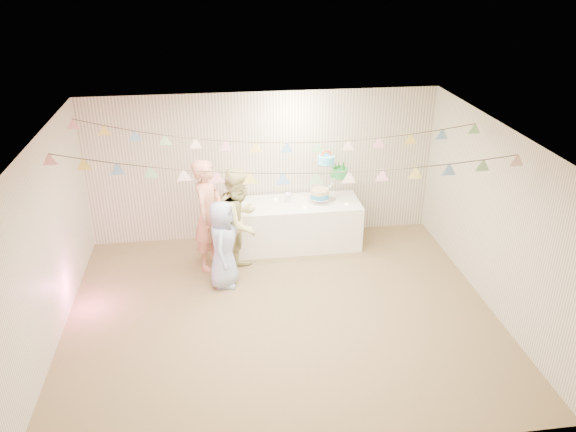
{
  "coord_description": "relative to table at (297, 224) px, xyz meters",
  "views": [
    {
      "loc": [
        -0.81,
        -6.55,
        4.7
      ],
      "look_at": [
        0.2,
        0.8,
        1.15
      ],
      "focal_mm": 35.0,
      "sensor_mm": 36.0,
      "label": 1
    }
  ],
  "objects": [
    {
      "name": "person_adult_a",
      "position": [
        -1.49,
        -0.51,
        0.51
      ],
      "size": [
        0.66,
        0.78,
        1.83
      ],
      "primitive_type": "imported",
      "rotation": [
        0.0,
        0.0,
        1.17
      ],
      "color": "tan",
      "rests_on": "floor"
    },
    {
      "name": "floor",
      "position": [
        -0.52,
        -2.02,
        -0.4
      ],
      "size": [
        6.0,
        6.0,
        0.0
      ],
      "primitive_type": "plane",
      "color": "brown",
      "rests_on": "ground"
    },
    {
      "name": "bunting_front",
      "position": [
        -0.52,
        -2.22,
        1.92
      ],
      "size": [
        5.6,
        0.9,
        0.36
      ],
      "primitive_type": null,
      "color": "#72A5E5",
      "rests_on": "ceiling"
    },
    {
      "name": "cake_middle",
      "position": [
        0.73,
        0.14,
        0.71
      ],
      "size": [
        0.27,
        0.27,
        0.22
      ],
      "primitive_type": null,
      "color": "green",
      "rests_on": "cake_stand"
    },
    {
      "name": "platter",
      "position": [
        -0.62,
        -0.05,
        0.36
      ],
      "size": [
        0.35,
        0.35,
        0.02
      ],
      "primitive_type": "cylinder",
      "color": "white",
      "rests_on": "table"
    },
    {
      "name": "ceiling",
      "position": [
        -0.52,
        -2.02,
        2.2
      ],
      "size": [
        6.0,
        6.0,
        0.0
      ],
      "primitive_type": "plane",
      "color": "silver",
      "rests_on": "ground"
    },
    {
      "name": "cake_stand",
      "position": [
        0.55,
        0.05,
        0.77
      ],
      "size": [
        0.75,
        0.44,
        0.84
      ],
      "primitive_type": null,
      "color": "silver",
      "rests_on": "table"
    },
    {
      "name": "bunting_back",
      "position": [
        -0.52,
        -0.92,
        1.95
      ],
      "size": [
        5.6,
        1.1,
        0.4
      ],
      "primitive_type": null,
      "color": "pink",
      "rests_on": "ceiling"
    },
    {
      "name": "tealight_3",
      "position": [
        0.35,
        0.22,
        0.42
      ],
      "size": [
        0.04,
        0.04,
        0.03
      ],
      "primitive_type": "cylinder",
      "color": "#FFD88C",
      "rests_on": "table"
    },
    {
      "name": "tealight_2",
      "position": [
        0.1,
        -0.22,
        0.42
      ],
      "size": [
        0.04,
        0.04,
        0.03
      ],
      "primitive_type": "cylinder",
      "color": "#FFD88C",
      "rests_on": "table"
    },
    {
      "name": "front_wall",
      "position": [
        -0.52,
        -4.52,
        0.9
      ],
      "size": [
        6.0,
        6.0,
        0.0
      ],
      "primitive_type": "plane",
      "color": "silver",
      "rests_on": "ground"
    },
    {
      "name": "right_wall",
      "position": [
        2.48,
        -2.02,
        0.9
      ],
      "size": [
        5.0,
        5.0,
        0.0
      ],
      "primitive_type": "plane",
      "color": "silver",
      "rests_on": "ground"
    },
    {
      "name": "back_wall",
      "position": [
        -0.52,
        0.48,
        0.9
      ],
      "size": [
        6.0,
        6.0,
        0.0
      ],
      "primitive_type": "plane",
      "color": "silver",
      "rests_on": "ground"
    },
    {
      "name": "cake_bottom",
      "position": [
        0.4,
        -0.01,
        0.44
      ],
      "size": [
        0.31,
        0.31,
        0.15
      ],
      "primitive_type": null,
      "color": "#2A91C6",
      "rests_on": "cake_stand"
    },
    {
      "name": "tealight_0",
      "position": [
        -0.8,
        -0.15,
        0.42
      ],
      "size": [
        0.04,
        0.04,
        0.03
      ],
      "primitive_type": "cylinder",
      "color": "#FFD88C",
      "rests_on": "table"
    },
    {
      "name": "posy",
      "position": [
        -0.14,
        0.05,
        0.44
      ],
      "size": [
        0.15,
        0.15,
        0.18
      ],
      "primitive_type": null,
      "color": "white",
      "rests_on": "table"
    },
    {
      "name": "tealight_4",
      "position": [
        0.82,
        -0.18,
        0.42
      ],
      "size": [
        0.04,
        0.04,
        0.03
      ],
      "primitive_type": "cylinder",
      "color": "#FFD88C",
      "rests_on": "table"
    },
    {
      "name": "person_child",
      "position": [
        -1.29,
        -1.11,
        0.29
      ],
      "size": [
        0.57,
        0.75,
        1.38
      ],
      "primitive_type": "imported",
      "rotation": [
        0.0,
        0.0,
        1.36
      ],
      "color": "#9AABDA",
      "rests_on": "floor"
    },
    {
      "name": "left_wall",
      "position": [
        -3.52,
        -2.02,
        0.9
      ],
      "size": [
        5.0,
        5.0,
        0.0
      ],
      "primitive_type": "plane",
      "color": "silver",
      "rests_on": "ground"
    },
    {
      "name": "table",
      "position": [
        0.0,
        0.0,
        0.0
      ],
      "size": [
        2.13,
        0.85,
        0.8
      ],
      "primitive_type": "cube",
      "color": "white",
      "rests_on": "floor"
    },
    {
      "name": "tealight_1",
      "position": [
        -0.35,
        0.18,
        0.42
      ],
      "size": [
        0.04,
        0.04,
        0.03
      ],
      "primitive_type": "cylinder",
      "color": "#FFD88C",
      "rests_on": "table"
    },
    {
      "name": "cake_top_tier",
      "position": [
        0.49,
        0.02,
        0.98
      ],
      "size": [
        0.25,
        0.25,
        0.19
      ],
      "primitive_type": null,
      "color": "#4FC4F9",
      "rests_on": "cake_stand"
    },
    {
      "name": "person_adult_b",
      "position": [
        -1.01,
        -0.76,
        0.48
      ],
      "size": [
        1.01,
        1.08,
        1.76
      ],
      "primitive_type": "imported",
      "rotation": [
        0.0,
        0.0,
        1.02
      ],
      "color": "tan",
      "rests_on": "floor"
    }
  ]
}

